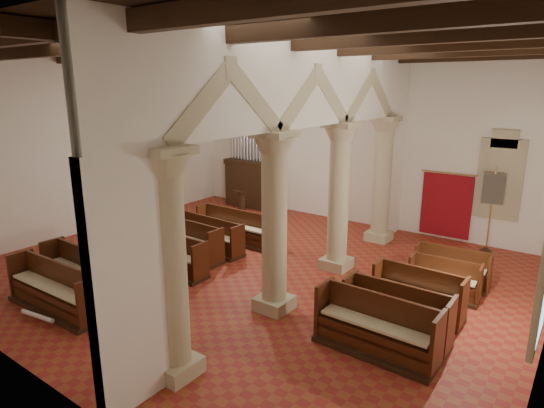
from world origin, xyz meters
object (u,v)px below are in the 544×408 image
at_px(lectern, 242,205).
at_px(nave_pew_0, 55,295).
at_px(pipe_organ, 249,175).
at_px(processional_banner, 489,225).
at_px(aisle_pew_0, 375,334).

height_order(lectern, nave_pew_0, nave_pew_0).
relative_size(pipe_organ, nave_pew_0, 1.54).
bearing_deg(nave_pew_0, processional_banner, 53.01).
distance_m(lectern, processional_banner, 8.85).
distance_m(pipe_organ, nave_pew_0, 10.27).
height_order(pipe_organ, aisle_pew_0, pipe_organ).
height_order(lectern, aisle_pew_0, aisle_pew_0).
distance_m(nave_pew_0, aisle_pew_0, 7.12).
height_order(processional_banner, aisle_pew_0, processional_banner).
xyz_separation_m(pipe_organ, nave_pew_0, (2.28, -9.96, -1.00)).
bearing_deg(aisle_pew_0, nave_pew_0, -156.76).
height_order(pipe_organ, nave_pew_0, pipe_organ).
bearing_deg(aisle_pew_0, pipe_organ, 141.94).
xyz_separation_m(processional_banner, nave_pew_0, (-7.15, -9.96, -0.46)).
relative_size(pipe_organ, lectern, 4.10).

